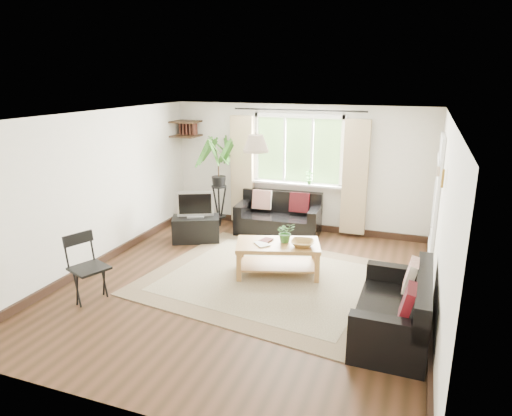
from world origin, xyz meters
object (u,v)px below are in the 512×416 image
(tv_stand, at_px, (196,229))
(folding_chair, at_px, (89,270))
(sofa_right, at_px, (393,305))
(sofa_back, at_px, (278,215))
(palm_stand, at_px, (219,182))
(coffee_table, at_px, (278,259))

(tv_stand, xyz_separation_m, folding_chair, (-0.23, -2.57, 0.23))
(folding_chair, bearing_deg, sofa_right, -60.70)
(sofa_right, bearing_deg, sofa_back, -141.15)
(sofa_back, xyz_separation_m, palm_stand, (-1.24, 0.04, 0.53))
(coffee_table, bearing_deg, sofa_right, -33.16)
(sofa_right, bearing_deg, tv_stand, -118.93)
(coffee_table, xyz_separation_m, tv_stand, (-1.84, 0.90, -0.03))
(palm_stand, distance_m, folding_chair, 3.53)
(tv_stand, bearing_deg, palm_stand, 62.48)
(sofa_back, relative_size, coffee_table, 1.26)
(sofa_right, relative_size, palm_stand, 0.88)
(coffee_table, relative_size, palm_stand, 0.69)
(sofa_right, height_order, palm_stand, palm_stand)
(sofa_back, xyz_separation_m, sofa_right, (2.29, -2.92, 0.00))
(sofa_back, bearing_deg, tv_stand, -149.09)
(sofa_back, xyz_separation_m, folding_chair, (-1.52, -3.45, 0.09))
(coffee_table, xyz_separation_m, palm_stand, (-1.79, 1.82, 0.64))
(sofa_right, bearing_deg, folding_chair, -81.36)
(coffee_table, height_order, palm_stand, palm_stand)
(coffee_table, bearing_deg, sofa_back, 107.14)
(sofa_back, bearing_deg, sofa_right, -55.40)
(sofa_back, bearing_deg, folding_chair, -117.31)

